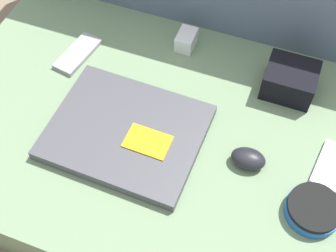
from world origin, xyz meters
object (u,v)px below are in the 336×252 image
Objects in this scene: speaker_puck at (313,210)px; camera_pouch at (290,80)px; laptop at (126,132)px; phone_black at (333,167)px; charger_brick at (186,40)px; computer_mouse at (248,159)px; phone_silver at (78,54)px.

speaker_puck is 0.29m from camera_pouch.
laptop is 0.39m from speaker_puck.
camera_pouch reaches higher than phone_black.
charger_brick reaches higher than laptop.
computer_mouse is 0.61× the size of phone_black.
charger_brick reaches higher than phone_silver.
charger_brick is at bearing 85.18° from laptop.
charger_brick reaches higher than speaker_puck.
camera_pouch reaches higher than phone_silver.
speaker_puck is at bearing -41.60° from charger_brick.
computer_mouse is at bearing -155.84° from phone_black.
speaker_puck reaches higher than phone_black.
charger_brick is (0.23, 0.12, 0.01)m from phone_silver.
phone_black is (0.61, -0.09, 0.00)m from phone_silver.
camera_pouch is (0.48, 0.07, 0.03)m from phone_silver.
camera_pouch reaches higher than laptop.
charger_brick is (-0.25, 0.05, -0.01)m from camera_pouch.
computer_mouse is (0.25, 0.02, 0.01)m from laptop.
camera_pouch is at bearing 41.09° from laptop.
phone_black is 0.44m from charger_brick.
laptop is 2.87× the size of camera_pouch.
speaker_puck is 0.11m from phone_black.
speaker_puck is at bearing -4.13° from laptop.
camera_pouch reaches higher than charger_brick.
phone_black is (0.41, 0.07, -0.01)m from laptop.
phone_black is at bearing 14.56° from computer_mouse.
phone_black is 1.98× the size of charger_brick.
camera_pouch reaches higher than speaker_puck.
charger_brick is (-0.38, 0.21, 0.01)m from phone_black.
phone_black is at bearing 11.09° from laptop.
camera_pouch is at bearing 79.31° from computer_mouse.
computer_mouse is 0.15m from speaker_puck.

